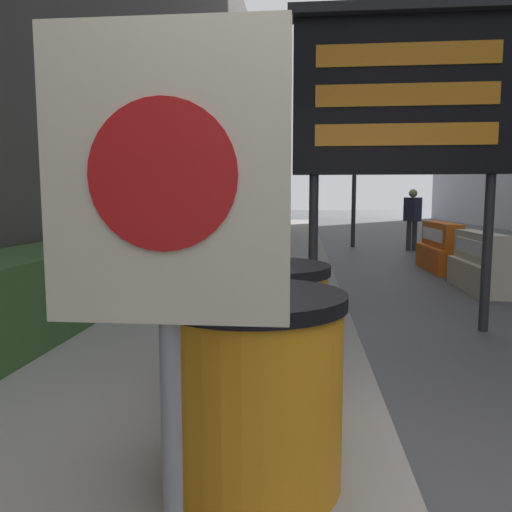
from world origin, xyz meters
The scene contains 13 objects.
building_left_facade centered at (-3.80, 9.80, 5.60)m, with size 0.40×50.40×11.21m.
hedge_strip centered at (-3.00, 4.25, 0.54)m, with size 0.90×7.57×0.75m.
bare_tree centered at (-2.94, 8.96, 1.89)m, with size 1.54×1.59×3.71m.
barrel_drum_foreground centered at (-0.71, 0.38, 0.59)m, with size 0.80×0.80×0.84m.
barrel_drum_middle centered at (-0.74, 1.29, 0.59)m, with size 0.80×0.80×0.84m.
warning_sign centered at (-0.87, -0.37, 1.35)m, with size 0.68×0.08×1.70m.
message_board centered at (0.51, 3.70, 2.45)m, with size 2.39×0.36×3.32m.
jersey_barrier_cream centered at (2.17, 6.12, 0.39)m, with size 0.50×1.64×0.90m.
jersey_barrier_orange_far centered at (2.17, 8.32, 0.41)m, with size 0.55×1.80×0.94m.
traffic_cone_near centered at (2.72, 11.14, 0.37)m, with size 0.42×0.42×0.76m.
traffic_cone_mid centered at (2.42, 6.94, 0.34)m, with size 0.38×0.38×0.69m.
traffic_light_near_curb centered at (0.92, 12.87, 2.92)m, with size 0.28×0.44×4.04m.
pedestrian_worker centered at (2.39, 12.08, 0.98)m, with size 0.43×0.50×1.65m.
Camera 1 is at (-0.50, -1.69, 1.40)m, focal length 35.00 mm.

